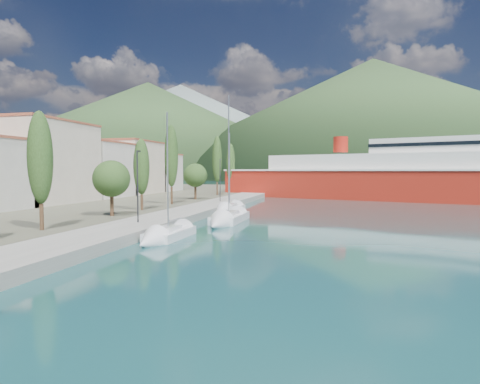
# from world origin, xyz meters

# --- Properties ---
(ground) EXTENTS (1400.00, 1400.00, 0.00)m
(ground) POSITION_xyz_m (0.00, 120.00, 0.00)
(ground) COLOR #174749
(quay) EXTENTS (5.00, 88.00, 0.80)m
(quay) POSITION_xyz_m (-9.00, 26.00, 0.40)
(quay) COLOR gray
(quay) RESTS_ON ground
(hills_far) EXTENTS (1480.00, 900.00, 180.00)m
(hills_far) POSITION_xyz_m (138.59, 618.73, 77.39)
(hills_far) COLOR slate
(hills_far) RESTS_ON ground
(hills_near) EXTENTS (1010.00, 520.00, 115.00)m
(hills_near) POSITION_xyz_m (98.04, 372.50, 49.18)
(hills_near) COLOR #314D28
(hills_near) RESTS_ON ground
(town_buildings) EXTENTS (9.20, 69.20, 11.30)m
(town_buildings) POSITION_xyz_m (-32.00, 36.91, 5.57)
(town_buildings) COLOR beige
(town_buildings) RESTS_ON land_strip
(tree_row) EXTENTS (3.68, 64.43, 10.86)m
(tree_row) POSITION_xyz_m (-14.18, 32.23, 5.72)
(tree_row) COLOR #47301E
(tree_row) RESTS_ON land_strip
(lamp_posts) EXTENTS (0.15, 45.80, 6.06)m
(lamp_posts) POSITION_xyz_m (-9.00, 15.69, 4.08)
(lamp_posts) COLOR #2D2D33
(lamp_posts) RESTS_ON quay
(sailboat_near) EXTENTS (2.42, 7.29, 10.37)m
(sailboat_near) POSITION_xyz_m (-5.11, 10.36, 0.28)
(sailboat_near) COLOR silver
(sailboat_near) RESTS_ON ground
(sailboat_mid) EXTENTS (2.54, 9.45, 13.58)m
(sailboat_mid) POSITION_xyz_m (-3.21, 20.54, 0.32)
(sailboat_mid) COLOR silver
(sailboat_mid) RESTS_ON ground
(sailboat_far) EXTENTS (2.83, 7.48, 10.79)m
(sailboat_far) POSITION_xyz_m (-5.89, 30.84, 0.30)
(sailboat_far) COLOR silver
(sailboat_far) RESTS_ON ground
(ferry) EXTENTS (63.08, 30.98, 12.31)m
(ferry) POSITION_xyz_m (16.25, 60.72, 3.75)
(ferry) COLOR #AA2013
(ferry) RESTS_ON ground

